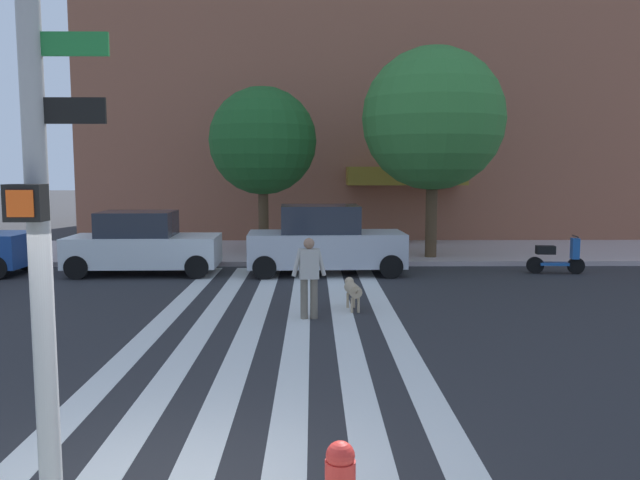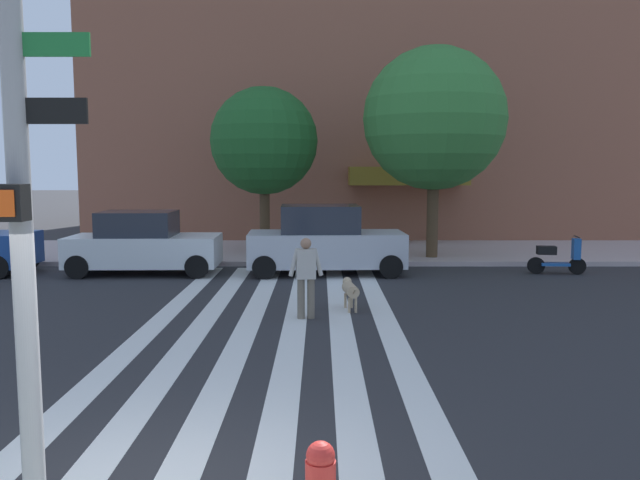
{
  "view_description": "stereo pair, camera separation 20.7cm",
  "coord_description": "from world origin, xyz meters",
  "px_view_note": "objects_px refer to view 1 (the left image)",
  "views": [
    {
      "loc": [
        1.42,
        -5.33,
        3.0
      ],
      "look_at": [
        1.57,
        7.84,
        1.54
      ],
      "focal_mm": 35.71,
      "sensor_mm": 36.0,
      "label": 1
    },
    {
      "loc": [
        1.63,
        -5.33,
        3.0
      ],
      "look_at": [
        1.57,
        7.84,
        1.54
      ],
      "focal_mm": 35.71,
      "sensor_mm": 36.0,
      "label": 2
    }
  ],
  "objects_px": {
    "parked_car_behind_first": "(143,244)",
    "traffic_light_pole": "(30,100)",
    "parked_scooter": "(556,257)",
    "dog_on_leash": "(353,289)",
    "pedestrian_dog_walker": "(309,273)",
    "parked_car_third_in_line": "(325,242)",
    "street_tree_nearest": "(263,141)",
    "street_tree_middle": "(433,119)"
  },
  "relations": [
    {
      "from": "parked_car_third_in_line",
      "to": "dog_on_leash",
      "type": "relative_size",
      "value": 4.14
    },
    {
      "from": "parked_car_behind_first",
      "to": "dog_on_leash",
      "type": "relative_size",
      "value": 3.91
    },
    {
      "from": "traffic_light_pole",
      "to": "street_tree_nearest",
      "type": "bearing_deg",
      "value": 88.37
    },
    {
      "from": "parked_car_third_in_line",
      "to": "street_tree_nearest",
      "type": "bearing_deg",
      "value": 120.77
    },
    {
      "from": "parked_car_behind_first",
      "to": "pedestrian_dog_walker",
      "type": "distance_m",
      "value": 7.37
    },
    {
      "from": "traffic_light_pole",
      "to": "dog_on_leash",
      "type": "bearing_deg",
      "value": 70.49
    },
    {
      "from": "traffic_light_pole",
      "to": "parked_car_third_in_line",
      "type": "relative_size",
      "value": 1.28
    },
    {
      "from": "parked_car_third_in_line",
      "to": "street_tree_nearest",
      "type": "xyz_separation_m",
      "value": [
        -2.02,
        3.38,
        3.0
      ]
    },
    {
      "from": "parked_scooter",
      "to": "street_tree_middle",
      "type": "xyz_separation_m",
      "value": [
        -3.15,
        2.55,
        4.12
      ]
    },
    {
      "from": "traffic_light_pole",
      "to": "dog_on_leash",
      "type": "xyz_separation_m",
      "value": [
        3.0,
        8.46,
        -3.08
      ]
    },
    {
      "from": "parked_car_third_in_line",
      "to": "street_tree_middle",
      "type": "height_order",
      "value": "street_tree_middle"
    },
    {
      "from": "parked_car_behind_first",
      "to": "street_tree_middle",
      "type": "distance_m",
      "value": 9.83
    },
    {
      "from": "parked_car_behind_first",
      "to": "dog_on_leash",
      "type": "xyz_separation_m",
      "value": [
        5.74,
        -4.77,
        -0.41
      ]
    },
    {
      "from": "traffic_light_pole",
      "to": "street_tree_nearest",
      "type": "height_order",
      "value": "traffic_light_pole"
    },
    {
      "from": "parked_car_third_in_line",
      "to": "dog_on_leash",
      "type": "bearing_deg",
      "value": -83.89
    },
    {
      "from": "parked_car_third_in_line",
      "to": "street_tree_nearest",
      "type": "height_order",
      "value": "street_tree_nearest"
    },
    {
      "from": "traffic_light_pole",
      "to": "parked_car_behind_first",
      "type": "height_order",
      "value": "traffic_light_pole"
    },
    {
      "from": "street_tree_middle",
      "to": "traffic_light_pole",
      "type": "bearing_deg",
      "value": -110.98
    },
    {
      "from": "parked_scooter",
      "to": "pedestrian_dog_walker",
      "type": "xyz_separation_m",
      "value": [
        -7.09,
        -5.48,
        0.45
      ]
    },
    {
      "from": "parked_car_third_in_line",
      "to": "dog_on_leash",
      "type": "height_order",
      "value": "parked_car_third_in_line"
    },
    {
      "from": "traffic_light_pole",
      "to": "pedestrian_dog_walker",
      "type": "distance_m",
      "value": 8.34
    },
    {
      "from": "parked_car_behind_first",
      "to": "street_tree_middle",
      "type": "bearing_deg",
      "value": 15.61
    },
    {
      "from": "parked_car_behind_first",
      "to": "parked_car_third_in_line",
      "type": "xyz_separation_m",
      "value": [
        5.23,
        -0.0,
        0.08
      ]
    },
    {
      "from": "parked_scooter",
      "to": "pedestrian_dog_walker",
      "type": "height_order",
      "value": "pedestrian_dog_walker"
    },
    {
      "from": "pedestrian_dog_walker",
      "to": "parked_car_third_in_line",
      "type": "bearing_deg",
      "value": 85.73
    },
    {
      "from": "parked_car_behind_first",
      "to": "dog_on_leash",
      "type": "height_order",
      "value": "parked_car_behind_first"
    },
    {
      "from": "street_tree_nearest",
      "to": "dog_on_leash",
      "type": "xyz_separation_m",
      "value": [
        2.53,
        -8.16,
        -3.49
      ]
    },
    {
      "from": "street_tree_nearest",
      "to": "street_tree_middle",
      "type": "height_order",
      "value": "street_tree_middle"
    },
    {
      "from": "pedestrian_dog_walker",
      "to": "dog_on_leash",
      "type": "distance_m",
      "value": 1.32
    },
    {
      "from": "traffic_light_pole",
      "to": "street_tree_middle",
      "type": "height_order",
      "value": "street_tree_middle"
    },
    {
      "from": "parked_scooter",
      "to": "street_tree_middle",
      "type": "bearing_deg",
      "value": 141.04
    },
    {
      "from": "pedestrian_dog_walker",
      "to": "street_tree_nearest",
      "type": "bearing_deg",
      "value": 100.11
    },
    {
      "from": "parked_car_behind_first",
      "to": "traffic_light_pole",
      "type": "bearing_deg",
      "value": -78.29
    },
    {
      "from": "parked_car_third_in_line",
      "to": "parked_car_behind_first",
      "type": "bearing_deg",
      "value": 179.99
    },
    {
      "from": "street_tree_nearest",
      "to": "pedestrian_dog_walker",
      "type": "height_order",
      "value": "street_tree_nearest"
    },
    {
      "from": "traffic_light_pole",
      "to": "pedestrian_dog_walker",
      "type": "bearing_deg",
      "value": 74.86
    },
    {
      "from": "traffic_light_pole",
      "to": "parked_car_third_in_line",
      "type": "bearing_deg",
      "value": 79.35
    },
    {
      "from": "parked_scooter",
      "to": "dog_on_leash",
      "type": "distance_m",
      "value": 7.74
    },
    {
      "from": "street_tree_nearest",
      "to": "parked_car_behind_first",
      "type": "bearing_deg",
      "value": -133.55
    },
    {
      "from": "pedestrian_dog_walker",
      "to": "parked_scooter",
      "type": "bearing_deg",
      "value": 37.69
    },
    {
      "from": "pedestrian_dog_walker",
      "to": "dog_on_leash",
      "type": "bearing_deg",
      "value": 41.13
    },
    {
      "from": "parked_car_behind_first",
      "to": "parked_car_third_in_line",
      "type": "relative_size",
      "value": 0.95
    }
  ]
}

